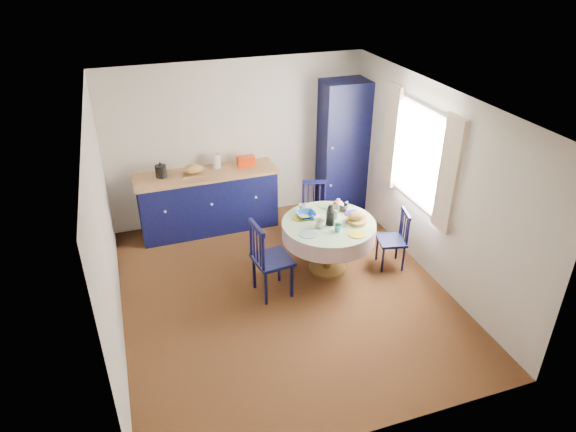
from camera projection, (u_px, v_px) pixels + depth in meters
name	position (u px, v px, depth m)	size (l,w,h in m)	color
floor	(284.00, 293.00, 6.60)	(4.50, 4.50, 0.00)	black
ceiling	(283.00, 102.00, 5.39)	(4.50, 4.50, 0.00)	white
wall_back	(238.00, 142.00, 7.86)	(4.00, 0.02, 2.50)	beige
wall_left	(105.00, 235.00, 5.43)	(0.02, 4.50, 2.50)	beige
wall_right	(432.00, 183.00, 6.56)	(0.02, 4.50, 2.50)	beige
window	(419.00, 155.00, 6.66)	(0.10, 1.74, 1.45)	white
kitchen_counter	(208.00, 200.00, 7.83)	(2.12, 0.69, 1.18)	black
pantry_cabinet	(343.00, 146.00, 8.21)	(0.76, 0.56, 2.12)	black
dining_table	(329.00, 230.00, 6.75)	(1.23, 1.23, 1.02)	brown
chair_left	(269.00, 259.00, 6.35)	(0.50, 0.52, 1.04)	black
chair_far	(314.00, 210.00, 7.63)	(0.47, 0.46, 0.87)	black
chair_right	(394.00, 239.00, 6.95)	(0.43, 0.44, 0.83)	black
mug_a	(320.00, 224.00, 6.56)	(0.12, 0.12, 0.09)	silver
mug_b	(338.00, 228.00, 6.48)	(0.11, 0.11, 0.10)	#318076
mug_c	(344.00, 208.00, 6.95)	(0.13, 0.13, 0.10)	black
mug_d	(303.00, 208.00, 6.94)	(0.11, 0.11, 0.10)	silver
cobalt_bowl	(306.00, 215.00, 6.81)	(0.25, 0.25, 0.06)	navy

